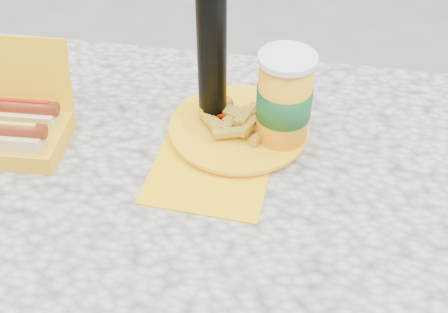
# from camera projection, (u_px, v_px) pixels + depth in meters

# --- Properties ---
(picnic_table) EXTENTS (1.20, 0.80, 0.75)m
(picnic_table) POSITION_uv_depth(u_px,v_px,m) (197.00, 226.00, 0.99)
(picnic_table) COLOR beige
(picnic_table) RESTS_ON ground
(hotdog_box) EXTENTS (0.21, 0.18, 0.16)m
(hotdog_box) POSITION_uv_depth(u_px,v_px,m) (6.00, 127.00, 0.97)
(hotdog_box) COLOR yellow
(hotdog_box) RESTS_ON picnic_table
(fries_plate) EXTENTS (0.26, 0.34, 0.05)m
(fries_plate) POSITION_uv_depth(u_px,v_px,m) (237.00, 129.00, 1.00)
(fries_plate) COLOR #FABB08
(fries_plate) RESTS_ON picnic_table
(soda_cup) EXTENTS (0.10, 0.10, 0.18)m
(soda_cup) POSITION_uv_depth(u_px,v_px,m) (284.00, 102.00, 0.93)
(soda_cup) COLOR #FFA615
(soda_cup) RESTS_ON picnic_table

